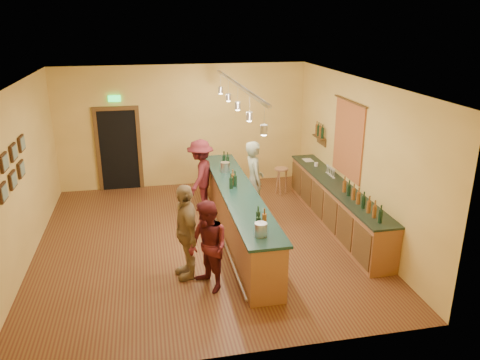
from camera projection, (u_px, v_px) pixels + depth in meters
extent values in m
plane|color=#552618|center=(202.00, 240.00, 9.58)|extent=(7.00, 7.00, 0.00)
cube|color=silver|center=(197.00, 83.00, 8.52)|extent=(6.50, 7.00, 0.02)
cube|color=gold|center=(184.00, 126.00, 12.28)|extent=(6.50, 0.02, 3.20)
cube|color=gold|center=(234.00, 250.00, 5.81)|extent=(6.50, 0.02, 3.20)
cube|color=gold|center=(21.00, 177.00, 8.43)|extent=(0.02, 7.00, 3.20)
cube|color=gold|center=(356.00, 157.00, 9.66)|extent=(0.02, 7.00, 3.20)
cube|color=black|center=(119.00, 150.00, 12.12)|extent=(0.95, 0.06, 2.10)
cube|color=#432B14|center=(98.00, 152.00, 12.01)|extent=(0.10, 0.08, 2.10)
cube|color=#432B14|center=(140.00, 149.00, 12.21)|extent=(0.10, 0.08, 2.10)
cube|color=#432B14|center=(115.00, 108.00, 11.74)|extent=(1.15, 0.08, 0.10)
cube|color=#19E54C|center=(114.00, 99.00, 11.65)|extent=(0.30, 0.04, 0.15)
cube|color=#AA3822|center=(348.00, 140.00, 9.94)|extent=(0.03, 1.40, 1.60)
cube|color=#432B14|center=(319.00, 137.00, 11.42)|extent=(0.16, 0.55, 0.03)
cube|color=#432B14|center=(322.00, 141.00, 11.46)|extent=(0.03, 0.55, 0.18)
cube|color=brown|center=(336.00, 205.00, 10.18)|extent=(0.55, 4.50, 0.90)
cube|color=black|center=(337.00, 185.00, 10.02)|extent=(0.60, 4.55, 0.04)
cylinder|color=silver|center=(316.00, 164.00, 11.20)|extent=(0.09, 0.09, 0.09)
cube|color=silver|center=(308.00, 160.00, 11.67)|extent=(0.22, 0.30, 0.01)
cube|color=brown|center=(238.00, 215.00, 9.56)|extent=(0.60, 5.00, 1.00)
cube|color=#15312C|center=(238.00, 191.00, 9.38)|extent=(0.70, 5.10, 0.05)
cylinder|color=silver|center=(221.00, 232.00, 9.60)|extent=(0.05, 5.00, 0.05)
cylinder|color=silver|center=(261.00, 229.00, 7.39)|extent=(0.20, 0.20, 0.22)
cylinder|color=silver|center=(225.00, 167.00, 10.44)|extent=(0.20, 0.20, 0.22)
cube|color=silver|center=(238.00, 85.00, 8.68)|extent=(0.06, 4.60, 0.05)
cylinder|color=silver|center=(264.00, 116.00, 6.89)|extent=(0.01, 0.01, 0.35)
cylinder|color=#A5A5AD|center=(264.00, 130.00, 6.96)|extent=(0.11, 0.11, 0.14)
cylinder|color=#FFEABF|center=(264.00, 135.00, 6.99)|extent=(0.08, 0.08, 0.02)
cylinder|color=silver|center=(249.00, 104.00, 7.82)|extent=(0.01, 0.01, 0.35)
cylinder|color=#A5A5AD|center=(249.00, 116.00, 7.88)|extent=(0.11, 0.11, 0.14)
cylinder|color=#FFEABF|center=(249.00, 121.00, 7.91)|extent=(0.08, 0.08, 0.02)
cylinder|color=silver|center=(238.00, 95.00, 8.74)|extent=(0.01, 0.01, 0.35)
cylinder|color=#A5A5AD|center=(238.00, 106.00, 8.81)|extent=(0.11, 0.11, 0.14)
cylinder|color=#FFEABF|center=(238.00, 110.00, 8.83)|extent=(0.08, 0.08, 0.02)
cylinder|color=silver|center=(228.00, 87.00, 9.67)|extent=(0.01, 0.01, 0.35)
cylinder|color=#A5A5AD|center=(228.00, 97.00, 9.73)|extent=(0.11, 0.11, 0.14)
cylinder|color=#FFEABF|center=(228.00, 101.00, 9.76)|extent=(0.08, 0.08, 0.02)
cylinder|color=silver|center=(220.00, 81.00, 10.59)|extent=(0.01, 0.01, 0.35)
cylinder|color=#A5A5AD|center=(221.00, 90.00, 10.66)|extent=(0.11, 0.11, 0.14)
cylinder|color=#FFEABF|center=(221.00, 94.00, 10.68)|extent=(0.08, 0.08, 0.02)
imported|color=gray|center=(254.00, 180.00, 10.38)|extent=(0.44, 0.66, 1.79)
imported|color=#59191E|center=(208.00, 247.00, 7.65)|extent=(0.86, 0.94, 1.56)
imported|color=#997A51|center=(186.00, 231.00, 8.02)|extent=(0.56, 1.05, 1.71)
imported|color=#59191E|center=(201.00, 175.00, 10.87)|extent=(1.02, 1.25, 1.69)
cylinder|color=olive|center=(281.00, 169.00, 11.82)|extent=(0.34, 0.34, 0.04)
cylinder|color=olive|center=(286.00, 182.00, 11.96)|extent=(0.04, 0.04, 0.67)
cylinder|color=olive|center=(277.00, 181.00, 12.03)|extent=(0.04, 0.04, 0.67)
cylinder|color=olive|center=(280.00, 184.00, 11.82)|extent=(0.04, 0.04, 0.67)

